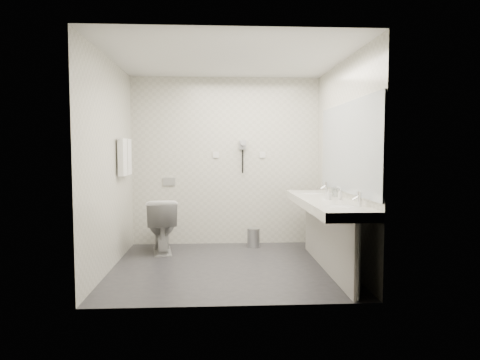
{
  "coord_description": "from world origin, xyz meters",
  "views": [
    {
      "loc": [
        -0.13,
        -5.05,
        1.42
      ],
      "look_at": [
        0.15,
        0.15,
        1.05
      ],
      "focal_mm": 31.56,
      "sensor_mm": 36.0,
      "label": 1
    }
  ],
  "objects": [
    {
      "name": "glass_right",
      "position": [
        1.31,
        0.09,
        0.9
      ],
      "size": [
        0.07,
        0.07,
        0.1
      ],
      "primitive_type": "cylinder",
      "rotation": [
        0.0,
        0.0,
        0.31
      ],
      "color": "silver",
      "rests_on": "vanity_counter"
    },
    {
      "name": "ceiling",
      "position": [
        0.0,
        0.0,
        2.5
      ],
      "size": [
        2.8,
        2.8,
        0.0
      ],
      "primitive_type": "plane",
      "rotation": [
        3.14,
        0.0,
        0.0
      ],
      "color": "silver",
      "rests_on": "wall_back"
    },
    {
      "name": "basin_far",
      "position": [
        1.12,
        0.45,
        0.83
      ],
      "size": [
        0.4,
        0.31,
        0.05
      ],
      "primitive_type": "ellipsoid",
      "color": "silver",
      "rests_on": "vanity_counter"
    },
    {
      "name": "toilet",
      "position": [
        -0.91,
        0.8,
        0.37
      ],
      "size": [
        0.53,
        0.8,
        0.75
      ],
      "primitive_type": "imported",
      "rotation": [
        0.0,
        0.0,
        3.3
      ],
      "color": "silver",
      "rests_on": "floor"
    },
    {
      "name": "switch_plate_a",
      "position": [
        -0.15,
        1.29,
        1.35
      ],
      "size": [
        0.09,
        0.02,
        0.09
      ],
      "primitive_type": "cube",
      "color": "silver",
      "rests_on": "wall_back"
    },
    {
      "name": "glass_left",
      "position": [
        1.32,
        0.03,
        0.91
      ],
      "size": [
        0.08,
        0.08,
        0.12
      ],
      "primitive_type": "cylinder",
      "rotation": [
        0.0,
        0.0,
        -0.19
      ],
      "color": "silver",
      "rests_on": "vanity_counter"
    },
    {
      "name": "towel_rail",
      "position": [
        -1.35,
        0.55,
        1.55
      ],
      "size": [
        0.02,
        0.62,
        0.02
      ],
      "primitive_type": "cylinder",
      "rotation": [
        1.57,
        0.0,
        0.0
      ],
      "color": "silver",
      "rests_on": "wall_left"
    },
    {
      "name": "flush_plate",
      "position": [
        -0.85,
        1.29,
        0.95
      ],
      "size": [
        0.18,
        0.02,
        0.12
      ],
      "primitive_type": "cube",
      "color": "#B2B5BA",
      "rests_on": "wall_back"
    },
    {
      "name": "dryer_barrel",
      "position": [
        0.25,
        1.2,
        1.53
      ],
      "size": [
        0.08,
        0.14,
        0.08
      ],
      "primitive_type": "cylinder",
      "rotation": [
        1.57,
        0.0,
        0.0
      ],
      "color": "#96979C",
      "rests_on": "dryer_cradle"
    },
    {
      "name": "wall_back",
      "position": [
        0.0,
        1.3,
        1.25
      ],
      "size": [
        2.8,
        0.0,
        2.8
      ],
      "primitive_type": "plane",
      "rotation": [
        1.57,
        0.0,
        0.0
      ],
      "color": "beige",
      "rests_on": "floor"
    },
    {
      "name": "vanity_panel",
      "position": [
        1.15,
        -0.2,
        0.38
      ],
      "size": [
        0.03,
        2.15,
        0.75
      ],
      "primitive_type": "cube",
      "color": "gray",
      "rests_on": "floor"
    },
    {
      "name": "faucet_near",
      "position": [
        1.32,
        -0.85,
        0.92
      ],
      "size": [
        0.04,
        0.04,
        0.15
      ],
      "primitive_type": "cylinder",
      "color": "silver",
      "rests_on": "vanity_counter"
    },
    {
      "name": "wall_front",
      "position": [
        0.0,
        -1.3,
        1.25
      ],
      "size": [
        2.8,
        0.0,
        2.8
      ],
      "primitive_type": "plane",
      "rotation": [
        -1.57,
        0.0,
        0.0
      ],
      "color": "beige",
      "rests_on": "floor"
    },
    {
      "name": "wall_right",
      "position": [
        1.4,
        0.0,
        1.25
      ],
      "size": [
        0.0,
        2.6,
        2.6
      ],
      "primitive_type": "plane",
      "rotation": [
        1.57,
        0.0,
        -1.57
      ],
      "color": "beige",
      "rests_on": "floor"
    },
    {
      "name": "towel_near",
      "position": [
        -1.34,
        0.41,
        1.33
      ],
      "size": [
        0.07,
        0.24,
        0.48
      ],
      "primitive_type": "cube",
      "color": "silver",
      "rests_on": "towel_rail"
    },
    {
      "name": "pedal_bin",
      "position": [
        0.4,
        1.04,
        0.13
      ],
      "size": [
        0.19,
        0.19,
        0.26
      ],
      "primitive_type": "cylinder",
      "rotation": [
        0.0,
        0.0,
        0.03
      ],
      "color": "#B2B5BA",
      "rests_on": "floor"
    },
    {
      "name": "dryer_cord",
      "position": [
        0.25,
        1.26,
        1.25
      ],
      "size": [
        0.02,
        0.02,
        0.35
      ],
      "primitive_type": "cylinder",
      "color": "black",
      "rests_on": "dryer_cradle"
    },
    {
      "name": "soap_bottle_c",
      "position": [
        1.28,
        -0.31,
        0.91
      ],
      "size": [
        0.05,
        0.05,
        0.12
      ],
      "primitive_type": "imported",
      "rotation": [
        0.0,
        0.0,
        0.02
      ],
      "color": "white",
      "rests_on": "vanity_counter"
    },
    {
      "name": "bin_lid",
      "position": [
        0.4,
        1.04,
        0.27
      ],
      "size": [
        0.19,
        0.19,
        0.02
      ],
      "primitive_type": "cylinder",
      "color": "#B2B5BA",
      "rests_on": "pedal_bin"
    },
    {
      "name": "switch_plate_b",
      "position": [
        0.55,
        1.29,
        1.35
      ],
      "size": [
        0.09,
        0.02,
        0.09
      ],
      "primitive_type": "cube",
      "color": "silver",
      "rests_on": "wall_back"
    },
    {
      "name": "floor",
      "position": [
        0.0,
        0.0,
        0.0
      ],
      "size": [
        2.8,
        2.8,
        0.0
      ],
      "primitive_type": "plane",
      "color": "#252429",
      "rests_on": "ground"
    },
    {
      "name": "mirror",
      "position": [
        1.39,
        -0.2,
        1.45
      ],
      "size": [
        0.02,
        2.2,
        1.05
      ],
      "primitive_type": "cube",
      "color": "#B2BCC6",
      "rests_on": "wall_right"
    },
    {
      "name": "basin_near",
      "position": [
        1.12,
        -0.85,
        0.83
      ],
      "size": [
        0.4,
        0.31,
        0.05
      ],
      "primitive_type": "ellipsoid",
      "color": "silver",
      "rests_on": "vanity_counter"
    },
    {
      "name": "vanity_post_near",
      "position": [
        1.18,
        -1.24,
        0.38
      ],
      "size": [
        0.06,
        0.06,
        0.75
      ],
      "primitive_type": "cylinder",
      "color": "silver",
      "rests_on": "floor"
    },
    {
      "name": "vanity_post_far",
      "position": [
        1.18,
        0.84,
        0.38
      ],
      "size": [
        0.06,
        0.06,
        0.75
      ],
      "primitive_type": "cylinder",
      "color": "silver",
      "rests_on": "floor"
    },
    {
      "name": "wall_left",
      "position": [
        -1.4,
        0.0,
        1.25
      ],
      "size": [
        0.0,
        2.6,
        2.6
      ],
      "primitive_type": "plane",
      "rotation": [
        1.57,
        0.0,
        1.57
      ],
      "color": "beige",
      "rests_on": "floor"
    },
    {
      "name": "vanity_counter",
      "position": [
        1.12,
        -0.2,
        0.8
      ],
      "size": [
        0.55,
        2.2,
        0.1
      ],
      "primitive_type": "cube",
      "color": "silver",
      "rests_on": "floor"
    },
    {
      "name": "dryer_cradle",
      "position": [
        0.25,
        1.27,
        1.5
      ],
      "size": [
        0.1,
        0.04,
        0.14
      ],
      "primitive_type": "cube",
      "color": "#96979C",
      "rests_on": "wall_back"
    },
    {
      "name": "soap_bottle_a",
      "position": [
        1.16,
        -0.24,
        0.91
      ],
      "size": [
        0.07,
        0.07,
        0.11
      ],
      "primitive_type": "imported",
      "rotation": [
        0.0,
        0.0,
        0.66
      ],
      "color": "white",
      "rests_on": "vanity_counter"
    },
    {
      "name": "towel_far",
      "position": [
        -1.34,
        0.69,
        1.33
      ],
      "size": [
        0.07,
        0.24,
        0.48
      ],
      "primitive_type": "cube",
      "color": "silver",
      "rests_on": "towel_rail"
    },
    {
      "name": "faucet_far",
      "position": [
        1.32,
        0.45,
        0.92
      ],
      "size": [
        0.04,
        0.04,
        0.15
      ],
      "primitive_type": "cylinder",
      "color": "silver",
      "rests_on": "vanity_counter"
    }
  ]
}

